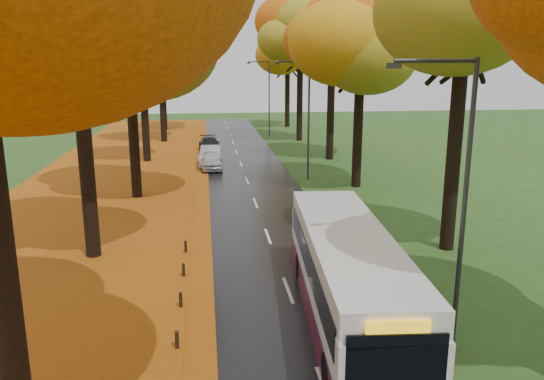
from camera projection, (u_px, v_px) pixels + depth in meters
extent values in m
cube|color=black|center=(254.00, 199.00, 31.22)|extent=(6.50, 90.00, 0.04)
cube|color=silver|center=(254.00, 199.00, 31.22)|extent=(0.12, 90.00, 0.01)
cube|color=maroon|center=(96.00, 204.00, 30.12)|extent=(12.00, 90.00, 0.02)
cube|color=#AF7512|center=(202.00, 200.00, 30.84)|extent=(0.90, 90.00, 0.01)
cylinder|color=black|center=(85.00, 147.00, 21.04)|extent=(0.60, 0.60, 9.15)
cylinder|color=black|center=(133.00, 130.00, 30.89)|extent=(0.60, 0.60, 8.00)
ellipsoid|color=gold|center=(128.00, 41.00, 29.71)|extent=(9.20, 9.20, 7.18)
cylinder|color=black|center=(144.00, 108.00, 42.32)|extent=(0.60, 0.60, 8.58)
ellipsoid|color=gold|center=(140.00, 39.00, 41.06)|extent=(8.00, 8.00, 6.24)
cylinder|color=black|center=(162.00, 96.00, 52.93)|extent=(0.60, 0.60, 9.15)
ellipsoid|color=gold|center=(159.00, 37.00, 51.59)|extent=(9.20, 9.20, 7.18)
cylinder|color=black|center=(163.00, 96.00, 62.64)|extent=(0.60, 0.60, 8.00)
ellipsoid|color=gold|center=(161.00, 52.00, 61.46)|extent=(8.00, 8.00, 6.24)
cylinder|color=black|center=(455.00, 143.00, 21.90)|extent=(0.60, 0.60, 9.22)
cylinder|color=black|center=(358.00, 123.00, 33.52)|extent=(0.60, 0.60, 8.19)
ellipsoid|color=orange|center=(361.00, 39.00, 32.32)|extent=(9.20, 9.20, 7.18)
cylinder|color=black|center=(331.00, 106.00, 43.18)|extent=(0.60, 0.60, 8.70)
ellipsoid|color=orange|center=(333.00, 37.00, 41.90)|extent=(8.20, 8.20, 6.40)
cylinder|color=black|center=(300.00, 95.00, 53.65)|extent=(0.60, 0.60, 9.22)
ellipsoid|color=orange|center=(300.00, 36.00, 52.30)|extent=(9.20, 9.20, 7.18)
cylinder|color=black|center=(287.00, 94.00, 65.41)|extent=(0.60, 0.60, 8.19)
ellipsoid|color=orange|center=(288.00, 51.00, 64.21)|extent=(8.20, 8.20, 6.40)
cube|color=black|center=(177.00, 340.00, 14.90)|extent=(0.11, 0.11, 0.52)
cube|color=black|center=(181.00, 300.00, 17.41)|extent=(0.11, 0.11, 0.52)
cube|color=black|center=(184.00, 270.00, 19.91)|extent=(0.11, 0.11, 0.52)
cube|color=black|center=(186.00, 247.00, 22.42)|extent=(0.11, 0.11, 0.52)
cylinder|color=#333538|center=(464.00, 208.00, 14.41)|extent=(0.14, 0.14, 8.00)
cylinder|color=#333538|center=(436.00, 61.00, 13.36)|extent=(2.20, 0.11, 0.11)
cube|color=#333538|center=(394.00, 66.00, 13.25)|extent=(0.35, 0.18, 0.14)
cylinder|color=#333538|center=(309.00, 121.00, 35.62)|extent=(0.14, 0.14, 8.00)
cylinder|color=#333538|center=(293.00, 62.00, 34.57)|extent=(2.20, 0.11, 0.11)
cube|color=#333538|center=(276.00, 64.00, 34.47)|extent=(0.35, 0.18, 0.14)
cylinder|color=#333538|center=(269.00, 99.00, 56.84)|extent=(0.14, 0.14, 8.00)
cylinder|color=#333538|center=(259.00, 62.00, 55.79)|extent=(2.20, 0.11, 0.11)
cube|color=#333538|center=(248.00, 63.00, 55.68)|extent=(0.35, 0.18, 0.14)
cube|color=#520C22|center=(346.00, 306.00, 16.51)|extent=(3.25, 10.91, 0.88)
cube|color=silver|center=(347.00, 273.00, 16.25)|extent=(3.25, 10.91, 1.27)
cube|color=silver|center=(348.00, 243.00, 16.02)|extent=(3.19, 10.69, 0.68)
cube|color=#37164F|center=(347.00, 291.00, 16.39)|extent=(3.28, 10.93, 0.12)
cube|color=black|center=(348.00, 261.00, 16.16)|extent=(3.22, 10.06, 0.83)
cube|color=black|center=(396.00, 364.00, 11.01)|extent=(2.15, 0.22, 1.37)
cube|color=yellow|center=(398.00, 327.00, 10.81)|extent=(1.35, 0.16, 0.27)
cylinder|color=black|center=(329.00, 372.00, 12.89)|extent=(0.35, 1.00, 0.98)
cylinder|color=black|center=(419.00, 369.00, 13.00)|extent=(0.35, 1.00, 0.98)
cylinder|color=black|center=(300.00, 266.00, 19.57)|extent=(0.35, 1.00, 0.98)
cylinder|color=black|center=(359.00, 265.00, 19.68)|extent=(0.35, 1.00, 0.98)
imported|color=silver|center=(211.00, 160.00, 39.75)|extent=(1.69, 3.89, 1.31)
imported|color=#ABADB4|center=(211.00, 156.00, 41.24)|extent=(1.84, 4.56, 1.47)
imported|color=black|center=(210.00, 144.00, 47.59)|extent=(2.09, 4.48, 1.26)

